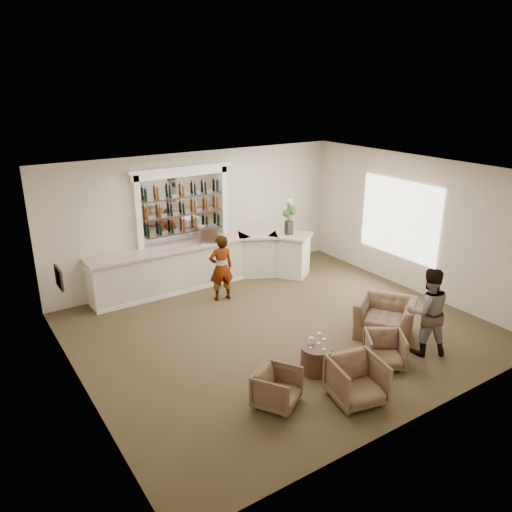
{
  "coord_description": "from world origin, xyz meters",
  "views": [
    {
      "loc": [
        -5.53,
        -7.52,
        4.96
      ],
      "look_at": [
        -0.01,
        0.9,
        1.37
      ],
      "focal_mm": 35.0,
      "sensor_mm": 36.0,
      "label": 1
    }
  ],
  "objects_px": {
    "armchair_left": "(277,388)",
    "armchair_center": "(357,380)",
    "bar_counter": "(205,264)",
    "armchair_right": "(385,350)",
    "cocktail_table": "(316,359)",
    "armchair_far": "(385,317)",
    "sommelier": "(221,268)",
    "espresso_machine": "(208,234)",
    "flower_vase": "(289,214)",
    "guest": "(427,312)"
  },
  "relations": [
    {
      "from": "cocktail_table",
      "to": "armchair_right",
      "type": "distance_m",
      "value": 1.29
    },
    {
      "from": "armchair_left",
      "to": "sommelier",
      "type": "bearing_deg",
      "value": 40.33
    },
    {
      "from": "cocktail_table",
      "to": "flower_vase",
      "type": "height_order",
      "value": "flower_vase"
    },
    {
      "from": "sommelier",
      "to": "armchair_far",
      "type": "xyz_separation_m",
      "value": [
        1.93,
        -3.33,
        -0.42
      ]
    },
    {
      "from": "flower_vase",
      "to": "bar_counter",
      "type": "bearing_deg",
      "value": 164.28
    },
    {
      "from": "cocktail_table",
      "to": "armchair_center",
      "type": "bearing_deg",
      "value": -90.54
    },
    {
      "from": "armchair_left",
      "to": "flower_vase",
      "type": "relative_size",
      "value": 0.71
    },
    {
      "from": "armchair_far",
      "to": "espresso_machine",
      "type": "bearing_deg",
      "value": 167.72
    },
    {
      "from": "bar_counter",
      "to": "guest",
      "type": "bearing_deg",
      "value": -69.78
    },
    {
      "from": "espresso_machine",
      "to": "armchair_far",
      "type": "bearing_deg",
      "value": -49.44
    },
    {
      "from": "armchair_far",
      "to": "espresso_machine",
      "type": "xyz_separation_m",
      "value": [
        -1.75,
        4.28,
        0.96
      ]
    },
    {
      "from": "bar_counter",
      "to": "flower_vase",
      "type": "distance_m",
      "value": 2.49
    },
    {
      "from": "armchair_left",
      "to": "guest",
      "type": "bearing_deg",
      "value": -35.61
    },
    {
      "from": "armchair_left",
      "to": "armchair_far",
      "type": "relative_size",
      "value": 0.59
    },
    {
      "from": "guest",
      "to": "cocktail_table",
      "type": "bearing_deg",
      "value": 13.85
    },
    {
      "from": "armchair_left",
      "to": "armchair_center",
      "type": "xyz_separation_m",
      "value": [
        1.14,
        -0.61,
        0.06
      ]
    },
    {
      "from": "armchair_left",
      "to": "espresso_machine",
      "type": "xyz_separation_m",
      "value": [
        1.47,
        5.0,
        1.03
      ]
    },
    {
      "from": "armchair_center",
      "to": "armchair_right",
      "type": "xyz_separation_m",
      "value": [
        1.19,
        0.5,
        -0.06
      ]
    },
    {
      "from": "cocktail_table",
      "to": "armchair_far",
      "type": "distance_m",
      "value": 2.09
    },
    {
      "from": "sommelier",
      "to": "armchair_center",
      "type": "bearing_deg",
      "value": 98.78
    },
    {
      "from": "bar_counter",
      "to": "cocktail_table",
      "type": "relative_size",
      "value": 9.99
    },
    {
      "from": "guest",
      "to": "armchair_left",
      "type": "distance_m",
      "value": 3.35
    },
    {
      "from": "guest",
      "to": "espresso_machine",
      "type": "bearing_deg",
      "value": -41.1
    },
    {
      "from": "bar_counter",
      "to": "armchair_left",
      "type": "bearing_deg",
      "value": -105.19
    },
    {
      "from": "sommelier",
      "to": "espresso_machine",
      "type": "height_order",
      "value": "sommelier"
    },
    {
      "from": "armchair_left",
      "to": "bar_counter",
      "type": "bearing_deg",
      "value": 42.68
    },
    {
      "from": "bar_counter",
      "to": "espresso_machine",
      "type": "xyz_separation_m",
      "value": [
        0.1,
        -0.03,
        0.76
      ]
    },
    {
      "from": "sommelier",
      "to": "armchair_left",
      "type": "relative_size",
      "value": 2.33
    },
    {
      "from": "flower_vase",
      "to": "armchair_right",
      "type": "bearing_deg",
      "value": -104.69
    },
    {
      "from": "espresso_machine",
      "to": "armchair_left",
      "type": "bearing_deg",
      "value": -88.03
    },
    {
      "from": "bar_counter",
      "to": "armchair_right",
      "type": "relative_size",
      "value": 8.3
    },
    {
      "from": "armchair_center",
      "to": "sommelier",
      "type": "bearing_deg",
      "value": 101.15
    },
    {
      "from": "bar_counter",
      "to": "sommelier",
      "type": "xyz_separation_m",
      "value": [
        -0.09,
        -0.98,
        0.22
      ]
    },
    {
      "from": "armchair_far",
      "to": "armchair_center",
      "type": "bearing_deg",
      "value": -91.75
    },
    {
      "from": "armchair_left",
      "to": "armchair_right",
      "type": "height_order",
      "value": "armchair_right"
    },
    {
      "from": "sommelier",
      "to": "guest",
      "type": "xyz_separation_m",
      "value": [
        2.01,
        -4.25,
        0.07
      ]
    },
    {
      "from": "armchair_center",
      "to": "armchair_right",
      "type": "relative_size",
      "value": 1.2
    },
    {
      "from": "sommelier",
      "to": "espresso_machine",
      "type": "xyz_separation_m",
      "value": [
        0.19,
        0.95,
        0.54
      ]
    },
    {
      "from": "cocktail_table",
      "to": "sommelier",
      "type": "height_order",
      "value": "sommelier"
    },
    {
      "from": "armchair_left",
      "to": "armchair_center",
      "type": "distance_m",
      "value": 1.29
    },
    {
      "from": "cocktail_table",
      "to": "espresso_machine",
      "type": "height_order",
      "value": "espresso_machine"
    },
    {
      "from": "armchair_center",
      "to": "flower_vase",
      "type": "distance_m",
      "value": 5.72
    },
    {
      "from": "bar_counter",
      "to": "armchair_far",
      "type": "xyz_separation_m",
      "value": [
        1.85,
        -4.31,
        -0.2
      ]
    },
    {
      "from": "cocktail_table",
      "to": "armchair_far",
      "type": "bearing_deg",
      "value": 8.96
    },
    {
      "from": "flower_vase",
      "to": "guest",
      "type": "bearing_deg",
      "value": -92.77
    },
    {
      "from": "guest",
      "to": "armchair_far",
      "type": "bearing_deg",
      "value": -55.58
    },
    {
      "from": "guest",
      "to": "flower_vase",
      "type": "xyz_separation_m",
      "value": [
        0.22,
        4.63,
        0.82
      ]
    },
    {
      "from": "guest",
      "to": "armchair_far",
      "type": "height_order",
      "value": "guest"
    },
    {
      "from": "cocktail_table",
      "to": "flower_vase",
      "type": "relative_size",
      "value": 0.59
    },
    {
      "from": "armchair_right",
      "to": "armchair_left",
      "type": "bearing_deg",
      "value": -147.87
    }
  ]
}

